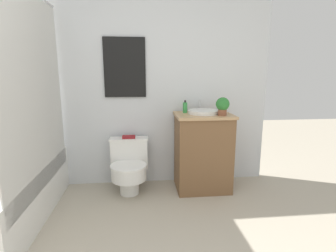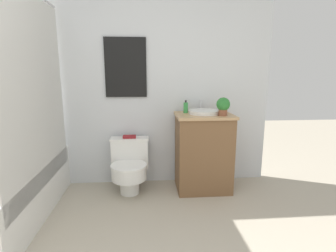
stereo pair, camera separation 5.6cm
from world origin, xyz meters
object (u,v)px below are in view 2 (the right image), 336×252
sink (204,112)px  soap_bottle (186,107)px  potted_plant (223,106)px  book_on_tank (129,137)px  toilet (130,165)px

sink → soap_bottle: bearing=156.3°
potted_plant → book_on_tank: 1.09m
soap_bottle → sink: bearing=-23.7°
sink → book_on_tank: (-0.83, 0.10, -0.29)m
sink → toilet: bearing=-178.7°
toilet → potted_plant: bearing=-6.6°
toilet → book_on_tank: 0.32m
sink → book_on_tank: size_ratio=2.57×
soap_bottle → potted_plant: (0.36, -0.22, 0.05)m
potted_plant → book_on_tank: bearing=166.6°
sink → soap_bottle: 0.21m
toilet → sink: (0.83, 0.02, 0.58)m
sink → potted_plant: size_ratio=1.94×
toilet → soap_bottle: (0.64, 0.10, 0.62)m
sink → soap_bottle: size_ratio=2.61×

